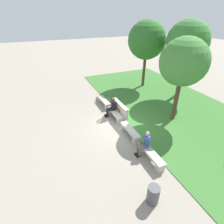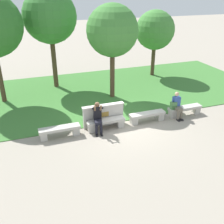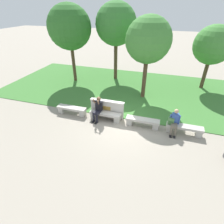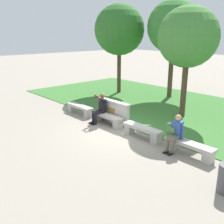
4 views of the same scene
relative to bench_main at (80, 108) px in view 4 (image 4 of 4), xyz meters
name	(u,v)px [view 4 (image 4 of 4)]	position (x,y,z in m)	size (l,w,h in m)	color
ground_plane	(123,131)	(3.03, 0.00, -0.29)	(80.00, 80.00, 0.00)	gray
grass_strip	(184,110)	(3.03, 4.38, -0.28)	(19.75, 8.00, 0.03)	#3D7533
bench_main	(80,108)	(0.00, 0.00, 0.00)	(1.70, 0.40, 0.45)	#B7B2A8
bench_near	(107,118)	(2.02, 0.00, 0.00)	(1.70, 0.40, 0.45)	#B7B2A8
bench_mid	(142,130)	(4.04, 0.00, 0.00)	(1.70, 0.40, 0.45)	#B7B2A8
bench_far	(189,147)	(6.06, 0.00, 0.00)	(1.70, 0.40, 0.45)	#B7B2A8
backrest_wall_with_plaque	(113,112)	(2.02, 0.34, 0.22)	(1.89, 0.24, 1.01)	#B7B2A8
person_photographer	(100,107)	(1.64, -0.08, 0.44)	(0.52, 0.77, 1.32)	black
person_distant	(176,132)	(5.54, -0.07, 0.38)	(0.48, 0.68, 1.26)	black
backpack	(172,132)	(5.38, -0.03, 0.33)	(0.28, 0.24, 0.43)	#4C7F47
tree_behind_wall	(174,27)	(0.80, 6.13, 3.85)	(3.02, 3.02, 5.67)	#4C3826
tree_right_background	(119,30)	(-2.23, 4.74, 3.69)	(3.12, 3.12, 5.56)	#4C3826
tree_far_back	(188,37)	(3.54, 3.39, 3.33)	(2.68, 2.68, 4.99)	#4C3826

